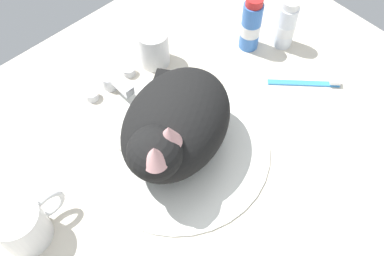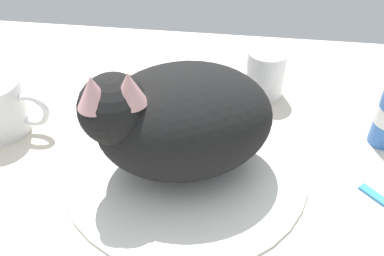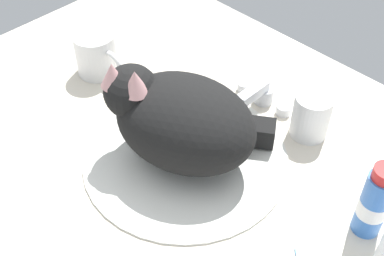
% 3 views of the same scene
% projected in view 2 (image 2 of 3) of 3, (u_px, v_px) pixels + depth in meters
% --- Properties ---
extents(ground_plane, '(1.10, 0.83, 0.03)m').
position_uv_depth(ground_plane, '(186.00, 173.00, 0.62)').
color(ground_plane, beige).
extents(sink_basin, '(0.35, 0.35, 0.01)m').
position_uv_depth(sink_basin, '(186.00, 163.00, 0.60)').
color(sink_basin, silver).
rests_on(sink_basin, ground_plane).
extents(faucet, '(0.12, 0.09, 0.05)m').
position_uv_depth(faucet, '(201.00, 79.00, 0.74)').
color(faucet, silver).
rests_on(faucet, ground_plane).
extents(cat, '(0.28, 0.26, 0.17)m').
position_uv_depth(cat, '(177.00, 119.00, 0.55)').
color(cat, black).
rests_on(cat, sink_basin).
extents(coffee_mug, '(0.12, 0.08, 0.09)m').
position_uv_depth(coffee_mug, '(0.00, 108.00, 0.64)').
color(coffee_mug, white).
rests_on(coffee_mug, ground_plane).
extents(rinse_cup, '(0.07, 0.07, 0.08)m').
position_uv_depth(rinse_cup, '(265.00, 73.00, 0.72)').
color(rinse_cup, white).
rests_on(rinse_cup, ground_plane).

